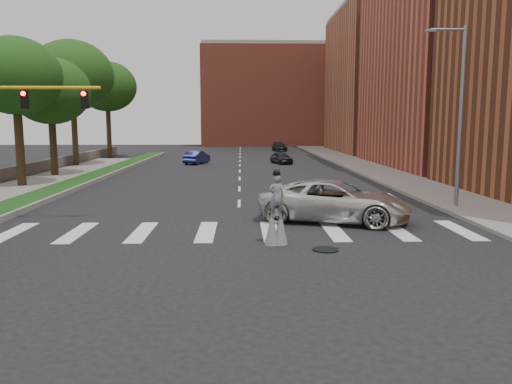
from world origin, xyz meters
The scene contains 20 objects.
ground_plane centered at (0.00, 0.00, 0.00)m, with size 160.00×160.00×0.00m, color black.
grass_median centered at (-11.50, 20.00, 0.12)m, with size 2.00×60.00×0.25m, color #133C11.
median_curb centered at (-10.45, 20.00, 0.14)m, with size 0.20×60.00×0.28m, color gray.
sidewalk_right centered at (12.50, 25.00, 0.09)m, with size 5.00×90.00×0.18m, color slate.
stone_wall centered at (-17.00, 22.00, 0.55)m, with size 0.50×56.00×1.10m, color #514C46.
manhole centered at (3.00, -2.00, 0.02)m, with size 0.90×0.90×0.04m, color black.
building_mid centered at (22.00, 30.00, 12.00)m, with size 16.00×22.00×24.00m, color #A94835.
building_far centered at (22.00, 54.00, 10.00)m, with size 16.00×22.00×20.00m, color #A8573E.
building_backdrop centered at (6.00, 78.00, 9.00)m, with size 26.00×14.00×18.00m, color #A94835.
streetlight centered at (10.90, 6.00, 4.90)m, with size 2.05×0.20×9.00m.
traffic_signal centered at (-9.78, 3.00, 4.15)m, with size 5.30×0.23×6.20m.
stilt_performer centered at (1.36, -1.15, 1.02)m, with size 0.84×0.56×2.72m.
suv_crossing centered at (4.26, 3.00, 0.91)m, with size 3.03×6.57×1.83m, color beige.
car_near centered at (4.38, 33.89, 0.64)m, with size 1.50×3.73×1.27m, color black.
car_mid centered at (-4.52, 34.02, 0.69)m, with size 1.46×4.17×1.38m, color navy.
car_far centered at (6.00, 57.39, 0.67)m, with size 1.89×4.65×1.35m, color black.
tree_2 centered at (-14.55, 14.97, 7.31)m, with size 5.93×5.93×9.87m.
tree_3 centered at (-14.83, 21.66, 6.77)m, with size 6.17×6.17×9.43m.
tree_4 centered at (-16.09, 30.79, 8.79)m, with size 7.89×7.89×12.17m.
tree_5 centered at (-15.90, 42.82, 8.57)m, with size 7.01×7.01×11.58m.
Camera 1 is at (0.10, -18.61, 4.36)m, focal length 35.00 mm.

